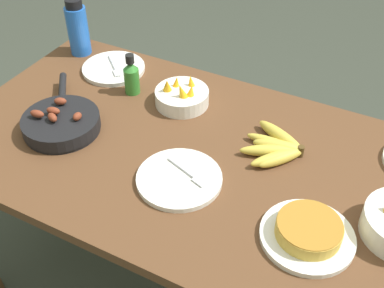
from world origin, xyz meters
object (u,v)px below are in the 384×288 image
object	(u,v)px
banana_bunch	(277,148)
empty_plate_near_front	(179,179)
empty_plate_far_right	(114,68)
fruit_bowl_mango	(182,96)
hot_sauce_bottle	(131,76)
skillet	(61,122)
water_bottle	(78,28)
frittata_plate_center	(308,232)

from	to	relation	value
banana_bunch	empty_plate_near_front	world-z (taller)	banana_bunch
banana_bunch	empty_plate_far_right	bearing A→B (deg)	167.23
empty_plate_far_right	fruit_bowl_mango	xyz separation A→B (m)	(0.33, -0.07, 0.02)
hot_sauce_bottle	empty_plate_far_right	bearing A→B (deg)	148.10
empty_plate_near_front	fruit_bowl_mango	xyz separation A→B (m)	(-0.17, 0.33, 0.02)
skillet	hot_sauce_bottle	world-z (taller)	hot_sauce_bottle
empty_plate_far_right	water_bottle	size ratio (longest dim) A/B	1.06
banana_bunch	frittata_plate_center	distance (m)	0.33
fruit_bowl_mango	hot_sauce_bottle	distance (m)	0.19
banana_bunch	hot_sauce_bottle	size ratio (longest dim) A/B	1.54
empty_plate_far_right	hot_sauce_bottle	xyz separation A→B (m)	(0.14, -0.09, 0.06)
empty_plate_far_right	hot_sauce_bottle	distance (m)	0.18
empty_plate_near_front	fruit_bowl_mango	world-z (taller)	fruit_bowl_mango
fruit_bowl_mango	empty_plate_far_right	bearing A→B (deg)	168.02
skillet	hot_sauce_bottle	size ratio (longest dim) A/B	2.30
frittata_plate_center	fruit_bowl_mango	world-z (taller)	fruit_bowl_mango
frittata_plate_center	empty_plate_near_front	distance (m)	0.38
skillet	empty_plate_near_front	world-z (taller)	skillet
banana_bunch	skillet	bearing A→B (deg)	-162.13
frittata_plate_center	water_bottle	size ratio (longest dim) A/B	1.08
skillet	empty_plate_near_front	distance (m)	0.45
empty_plate_far_right	water_bottle	bearing A→B (deg)	164.74
frittata_plate_center	fruit_bowl_mango	xyz separation A→B (m)	(-0.55, 0.36, 0.01)
frittata_plate_center	fruit_bowl_mango	size ratio (longest dim) A/B	1.31
banana_bunch	frittata_plate_center	world-z (taller)	frittata_plate_center
empty_plate_far_right	fruit_bowl_mango	size ratio (longest dim) A/B	1.28
empty_plate_near_front	empty_plate_far_right	bearing A→B (deg)	141.25
frittata_plate_center	empty_plate_near_front	world-z (taller)	frittata_plate_center
skillet	fruit_bowl_mango	xyz separation A→B (m)	(0.27, 0.30, 0.00)
skillet	water_bottle	distance (m)	0.49
banana_bunch	empty_plate_far_right	size ratio (longest dim) A/B	0.98
empty_plate_far_right	hot_sauce_bottle	world-z (taller)	hot_sauce_bottle
banana_bunch	empty_plate_far_right	world-z (taller)	banana_bunch
skillet	frittata_plate_center	world-z (taller)	skillet
skillet	water_bottle	world-z (taller)	water_bottle
empty_plate_far_right	fruit_bowl_mango	world-z (taller)	fruit_bowl_mango
water_bottle	hot_sauce_bottle	xyz separation A→B (m)	(0.33, -0.14, -0.04)
banana_bunch	skillet	distance (m)	0.68
fruit_bowl_mango	banana_bunch	bearing A→B (deg)	-13.45
empty_plate_near_front	water_bottle	xyz separation A→B (m)	(-0.69, 0.45, 0.10)
water_bottle	hot_sauce_bottle	distance (m)	0.36
empty_plate_far_right	water_bottle	distance (m)	0.22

